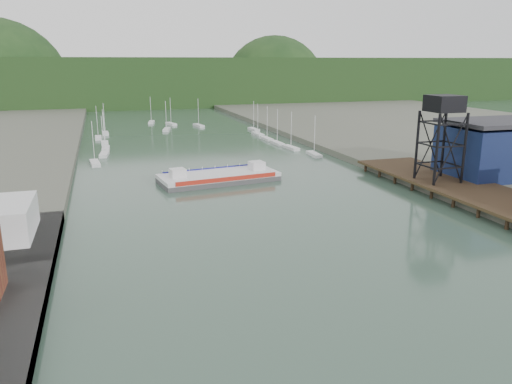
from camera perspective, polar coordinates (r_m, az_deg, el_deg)
east_pier at (r=92.78m, az=25.74°, el=-0.65°), size 14.00×70.00×2.45m
lift_tower at (r=98.98m, az=20.68°, el=8.87°), size 6.50×6.50×16.00m
blue_shed at (r=111.22m, az=25.81°, el=4.42°), size 20.50×14.50×11.30m
marina_sailboats at (r=162.27m, az=-8.06°, el=6.16°), size 57.71×92.65×0.90m
distant_hills at (r=322.37m, az=-13.70°, el=11.89°), size 500.00×120.00×80.00m
chain_ferry at (r=103.37m, az=-4.28°, el=1.74°), size 25.28×12.93×3.48m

